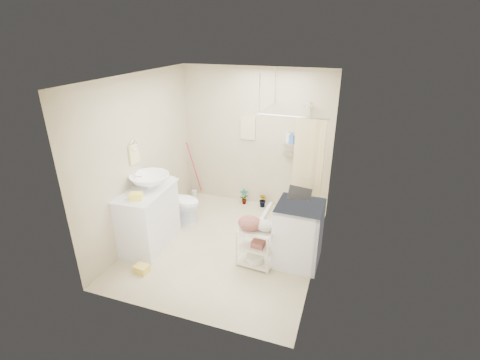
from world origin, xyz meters
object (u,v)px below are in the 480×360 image
object	(u,v)px
toilet	(180,201)
laundry_rack	(255,244)
vanity	(149,217)
washing_machine	(298,234)

from	to	relation	value
toilet	laundry_rack	world-z (taller)	toilet
vanity	washing_machine	size ratio (longest dim) A/B	1.16
vanity	washing_machine	world-z (taller)	vanity
vanity	laundry_rack	distance (m)	1.75
toilet	washing_machine	distance (m)	2.24
vanity	laundry_rack	size ratio (longest dim) A/B	1.53
toilet	laundry_rack	distance (m)	1.81
washing_machine	laundry_rack	xyz separation A→B (m)	(-0.56, -0.29, -0.11)
washing_machine	laundry_rack	size ratio (longest dim) A/B	1.32
toilet	washing_machine	size ratio (longest dim) A/B	0.82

